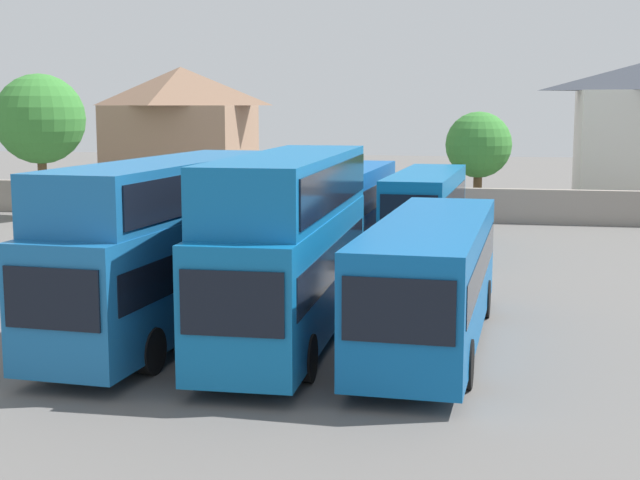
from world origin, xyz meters
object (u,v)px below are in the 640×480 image
(bus_1, at_px, (169,237))
(house_terrace_left, at_px, (182,133))
(bus_3, at_px, (431,274))
(bus_4, at_px, (348,203))
(bus_5, at_px, (426,206))
(tree_right_of_lot, at_px, (40,119))
(bus_2, at_px, (290,237))
(tree_behind_wall, at_px, (479,145))

(bus_1, distance_m, house_terrace_left, 35.60)
(bus_1, height_order, bus_3, bus_1)
(house_terrace_left, bearing_deg, bus_3, -60.91)
(bus_4, xyz_separation_m, bus_5, (3.35, -0.14, -0.06))
(bus_1, distance_m, bus_4, 15.93)
(bus_5, bearing_deg, tree_right_of_lot, -105.84)
(bus_1, bearing_deg, bus_5, 164.04)
(bus_2, xyz_separation_m, tree_behind_wall, (4.08, 28.21, 1.18))
(bus_2, height_order, bus_5, bus_2)
(bus_2, relative_size, bus_4, 0.99)
(tree_behind_wall, bearing_deg, bus_3, -90.89)
(tree_right_of_lot, bearing_deg, bus_2, -50.09)
(bus_1, distance_m, bus_3, 7.06)
(tree_right_of_lot, bearing_deg, bus_1, -55.33)
(bus_5, distance_m, tree_behind_wall, 12.80)
(bus_5, relative_size, tree_right_of_lot, 1.35)
(bus_4, bearing_deg, bus_3, 18.54)
(bus_3, relative_size, tree_right_of_lot, 1.46)
(house_terrace_left, bearing_deg, tree_behind_wall, -16.07)
(bus_3, bearing_deg, bus_5, -172.63)
(bus_1, relative_size, bus_2, 1.04)
(tree_behind_wall, bearing_deg, house_terrace_left, 163.93)
(bus_4, relative_size, tree_right_of_lot, 1.44)
(bus_3, bearing_deg, bus_4, -160.87)
(bus_1, bearing_deg, bus_4, 175.64)
(tree_right_of_lot, bearing_deg, bus_4, -20.97)
(bus_3, xyz_separation_m, tree_behind_wall, (0.44, 27.98, 2.06))
(bus_5, xyz_separation_m, house_terrace_left, (-17.24, 18.00, 2.44))
(house_terrace_left, bearing_deg, tree_right_of_lot, -110.11)
(bus_4, relative_size, tree_behind_wall, 1.94)
(house_terrace_left, bearing_deg, bus_5, -46.23)
(bus_1, height_order, bus_5, bus_1)
(house_terrace_left, bearing_deg, bus_1, -70.93)
(bus_4, distance_m, bus_5, 3.35)
(bus_3, relative_size, bus_4, 1.02)
(bus_2, bearing_deg, bus_4, -177.17)
(bus_1, bearing_deg, bus_3, 94.91)
(tree_behind_wall, bearing_deg, bus_5, -98.30)
(bus_5, bearing_deg, tree_behind_wall, 174.09)
(bus_2, distance_m, bus_5, 15.89)
(house_terrace_left, bearing_deg, bus_4, -52.13)
(bus_3, relative_size, tree_behind_wall, 1.97)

